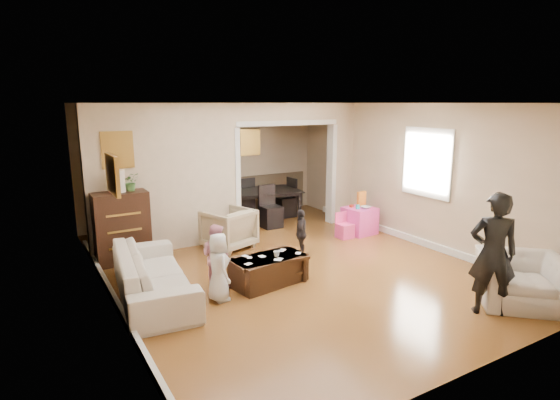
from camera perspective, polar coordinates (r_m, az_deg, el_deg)
floor at (r=7.47m, az=0.79°, el=-8.18°), size 7.00×7.00×0.00m
partition_left at (r=8.20m, az=-14.11°, el=2.71°), size 2.75×0.18×2.60m
partition_right at (r=9.98m, az=7.62°, el=4.62°), size 0.55×0.18×2.60m
partition_header at (r=9.11m, az=0.86°, el=11.11°), size 2.22×0.18×0.35m
window_pane at (r=8.53m, az=18.20°, el=4.53°), size 0.03×0.95×1.10m
framed_art_partition at (r=7.84m, az=-19.92°, el=5.99°), size 0.45×0.03×0.55m
framed_art_sofa_wall at (r=5.51m, az=-20.50°, el=3.06°), size 0.03×0.55×0.40m
framed_art_alcove at (r=10.58m, az=-3.82°, el=7.31°), size 0.45×0.03×0.55m
sofa at (r=6.42m, az=-15.81°, el=-9.02°), size 1.13×2.32×0.65m
armchair_back at (r=8.23m, az=-6.54°, el=-3.62°), size 1.00×1.01×0.73m
armchair_front at (r=6.77m, az=28.15°, el=-8.95°), size 1.34×1.33×0.66m
dresser at (r=7.88m, az=-19.44°, el=-3.27°), size 0.86×0.48×1.19m
table_lamp at (r=7.72m, az=-19.85°, el=2.27°), size 0.22×0.22×0.36m
potted_plant at (r=7.76m, az=-18.39°, el=2.19°), size 0.27×0.23×0.30m
coffee_table at (r=6.66m, az=-1.41°, el=-8.89°), size 1.17×0.72×0.41m
coffee_cup at (r=6.58m, az=-0.45°, el=-6.86°), size 0.10×0.10×0.08m
play_table at (r=9.25m, az=10.03°, el=-2.58°), size 0.61×0.61×0.54m
cereal_box at (r=9.31m, az=10.29°, el=0.14°), size 0.21×0.09×0.30m
cyan_cup at (r=9.08m, az=9.82°, el=-0.85°), size 0.08×0.08×0.08m
toy_block at (r=9.20m, az=9.04°, el=-0.75°), size 0.10×0.09×0.05m
play_bowl at (r=9.13m, az=10.82°, el=-0.93°), size 0.21×0.21×0.05m
dining_table at (r=10.10m, az=-2.97°, el=-0.73°), size 2.12×1.45×0.68m
adult_person at (r=6.16m, az=25.39°, el=-6.19°), size 0.68×0.65×1.57m
child_kneel_a at (r=6.10m, az=-7.80°, el=-8.43°), size 0.30×0.46×0.93m
child_kneel_b at (r=6.54m, az=-8.12°, el=-7.00°), size 0.53×0.56×0.93m
child_toddler at (r=7.72m, az=2.69°, el=-4.22°), size 0.48×0.51×0.84m
craft_papers at (r=6.61m, az=-1.34°, el=-7.15°), size 0.96×0.51×0.00m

